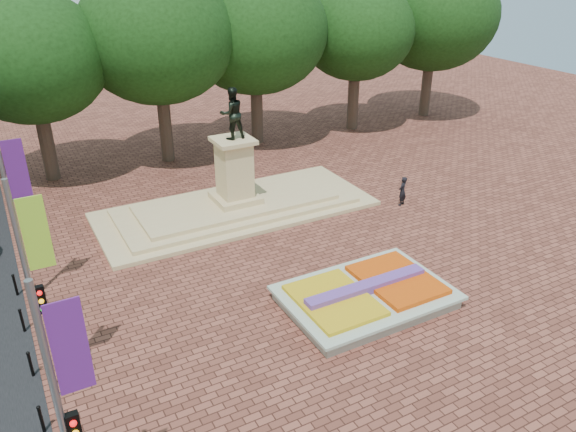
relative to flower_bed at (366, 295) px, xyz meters
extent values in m
plane|color=brown|center=(-1.03, 2.00, -0.38)|extent=(90.00, 90.00, 0.00)
cube|color=gray|center=(-0.03, 0.00, -0.15)|extent=(6.00, 4.00, 0.45)
cube|color=beige|center=(-0.03, 0.00, 0.12)|extent=(6.30, 4.30, 0.12)
cube|color=#EB5D0D|center=(1.42, 0.00, 0.25)|extent=(2.60, 3.40, 0.22)
cube|color=gold|center=(-1.48, 0.00, 0.24)|extent=(2.60, 3.40, 0.18)
cube|color=#643289|center=(-0.03, 0.00, 0.34)|extent=(5.20, 0.55, 0.38)
cube|color=tan|center=(-1.03, 10.00, -0.28)|extent=(14.00, 6.00, 0.20)
cube|color=tan|center=(-1.03, 10.00, -0.08)|extent=(12.00, 5.00, 0.20)
cube|color=tan|center=(-1.03, 10.00, 0.12)|extent=(10.00, 4.00, 0.20)
cube|color=tan|center=(-1.03, 10.00, 0.37)|extent=(2.20, 2.20, 0.30)
cube|color=tan|center=(-1.03, 10.00, 1.92)|extent=(1.50, 1.50, 2.80)
cube|color=tan|center=(-1.03, 10.00, 3.42)|extent=(1.90, 1.90, 0.20)
imported|color=black|center=(-1.03, 10.00, 4.77)|extent=(1.22, 0.95, 2.50)
cylinder|color=#33251B|center=(-9.03, 20.00, 1.62)|extent=(0.80, 0.80, 4.00)
ellipsoid|color=black|center=(-9.03, 20.00, 6.32)|extent=(8.80, 8.80, 7.48)
cylinder|color=#33251B|center=(-2.03, 20.00, 1.62)|extent=(0.80, 0.80, 4.00)
ellipsoid|color=black|center=(-2.03, 20.00, 6.32)|extent=(8.80, 8.80, 7.48)
cylinder|color=#33251B|center=(4.97, 20.00, 1.62)|extent=(0.80, 0.80, 4.00)
ellipsoid|color=black|center=(4.97, 20.00, 6.32)|extent=(8.80, 8.80, 7.48)
cylinder|color=#33251B|center=(11.97, 20.00, 1.62)|extent=(0.80, 0.80, 4.00)
ellipsoid|color=black|center=(11.97, 20.00, 6.32)|extent=(8.80, 8.80, 7.48)
cylinder|color=#33251B|center=(18.97, 20.00, 1.62)|extent=(0.80, 0.80, 4.00)
ellipsoid|color=black|center=(18.97, 20.00, 6.32)|extent=(8.80, 8.80, 7.48)
cylinder|color=slate|center=(-11.23, -4.50, 3.12)|extent=(0.16, 0.16, 7.00)
cube|color=#591C77|center=(-10.78, -4.50, 4.92)|extent=(0.70, 0.04, 2.20)
cylinder|color=slate|center=(-11.23, 1.00, 3.12)|extent=(0.16, 0.16, 7.00)
cube|color=#9ED129|center=(-10.78, 1.00, 4.92)|extent=(0.70, 0.04, 2.20)
cylinder|color=slate|center=(-11.23, 6.50, 3.12)|extent=(0.16, 0.16, 7.00)
cube|color=#591C77|center=(-10.78, 6.50, 4.92)|extent=(0.70, 0.04, 2.20)
cube|color=black|center=(-11.03, -4.50, 2.82)|extent=(0.28, 0.18, 0.90)
cube|color=black|center=(-11.03, 1.00, 2.82)|extent=(0.28, 0.18, 0.90)
cylinder|color=black|center=(-11.73, -0.80, 0.07)|extent=(0.10, 0.10, 0.90)
sphere|color=black|center=(-11.73, -0.80, 0.54)|extent=(0.12, 0.12, 0.12)
cylinder|color=black|center=(-11.73, 1.80, 0.07)|extent=(0.10, 0.10, 0.90)
sphere|color=black|center=(-11.73, 1.80, 0.54)|extent=(0.12, 0.12, 0.12)
cylinder|color=black|center=(-11.73, 4.40, 0.07)|extent=(0.10, 0.10, 0.90)
sphere|color=black|center=(-11.73, 4.40, 0.54)|extent=(0.12, 0.12, 0.12)
cylinder|color=black|center=(-11.73, 7.00, 0.07)|extent=(0.10, 0.10, 0.90)
sphere|color=black|center=(-11.73, 7.00, 0.54)|extent=(0.12, 0.12, 0.12)
imported|color=black|center=(6.95, 6.50, 0.41)|extent=(0.69, 0.60, 1.58)
camera|label=1|loc=(-11.21, -14.30, 12.11)|focal=35.00mm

